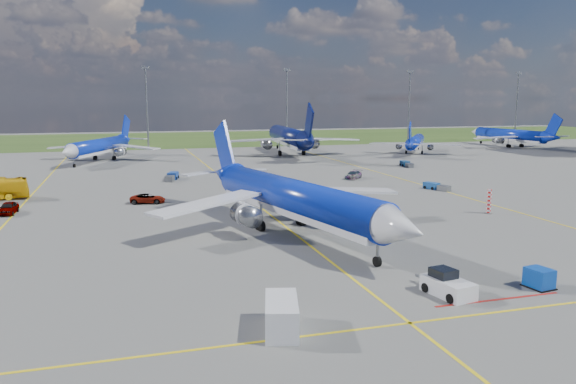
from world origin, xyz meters
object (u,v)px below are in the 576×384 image
object	(u,v)px
baggage_tug_e	(406,164)
uld_container	(539,278)
bg_jet_n	(289,154)
bg_jet_ene	(509,147)
warning_post	(489,201)
service_car_a	(8,208)
service_car_c	(353,175)
baggage_tug_w	(436,187)
bg_jet_nnw	(100,161)
pushback_tug	(447,285)
main_airliner	(294,233)
bg_jet_ne	(415,153)
baggage_tug_c	(172,177)
service_van	(281,315)
service_car_b	(148,199)

from	to	relation	value
baggage_tug_e	uld_container	bearing A→B (deg)	-104.59
bg_jet_n	uld_container	world-z (taller)	bg_jet_n
bg_jet_ene	warning_post	bearing A→B (deg)	47.53
warning_post	service_car_a	bearing A→B (deg)	163.87
service_car_c	baggage_tug_w	world-z (taller)	service_car_c
bg_jet_nnw	pushback_tug	bearing A→B (deg)	-52.61
bg_jet_n	main_airliner	size ratio (longest dim) A/B	1.17
bg_jet_ne	baggage_tug_w	bearing A→B (deg)	98.28
main_airliner	baggage_tug_c	xyz separation A→B (m)	(-8.91, 43.32, 0.56)
bg_jet_ne	service_van	size ratio (longest dim) A/B	7.22
main_airliner	uld_container	distance (m)	25.08
uld_container	baggage_tug_e	size ratio (longest dim) A/B	0.38
service_van	service_car_b	bearing A→B (deg)	111.78
service_car_b	service_car_c	xyz separation A→B (m)	(35.90, 13.96, 0.05)
bg_jet_ne	bg_jet_n	bearing A→B (deg)	23.26
bg_jet_nnw	service_car_c	size ratio (longest dim) A/B	7.68
bg_jet_ene	service_car_b	distance (m)	123.39
bg_jet_ne	service_van	world-z (taller)	bg_jet_ne
baggage_tug_w	bg_jet_n	bearing A→B (deg)	75.54
bg_jet_ene	service_van	size ratio (longest dim) A/B	8.47
bg_jet_ne	baggage_tug_c	world-z (taller)	bg_jet_ne
bg_jet_ene	service_car_b	xyz separation A→B (m)	(-106.14, -62.93, 0.65)
bg_jet_ne	baggage_tug_c	size ratio (longest dim) A/B	5.78
bg_jet_nnw	bg_jet_n	xyz separation A→B (m)	(45.63, 3.18, 0.00)
service_van	baggage_tug_e	world-z (taller)	service_van
pushback_tug	uld_container	size ratio (longest dim) A/B	3.00
service_car_a	bg_jet_ene	bearing A→B (deg)	32.15
bg_jet_ene	service_car_c	world-z (taller)	bg_jet_ene
service_car_c	service_van	bearing A→B (deg)	-73.65
baggage_tug_e	bg_jet_ene	bearing A→B (deg)	40.21
service_van	service_car_a	bearing A→B (deg)	132.05
service_car_a	service_car_b	bearing A→B (deg)	12.55
bg_jet_ne	bg_jet_ene	xyz separation A→B (m)	(36.24, 9.56, 0.00)
bg_jet_nnw	service_car_a	size ratio (longest dim) A/B	8.40
bg_jet_n	baggage_tug_c	world-z (taller)	bg_jet_n
warning_post	pushback_tug	xyz separation A→B (m)	(-20.92, -24.09, -0.76)
bg_jet_nnw	baggage_tug_c	size ratio (longest dim) A/B	6.65
uld_container	service_car_b	world-z (taller)	uld_container
warning_post	bg_jet_ene	distance (m)	105.24
bg_jet_n	bg_jet_ene	xyz separation A→B (m)	(68.48, 3.27, 0.00)
bg_jet_n	baggage_tug_c	size ratio (longest dim) A/B	8.77
bg_jet_nnw	service_car_c	xyz separation A→B (m)	(43.87, -42.52, 0.70)
bg_jet_nnw	bg_jet_ne	bearing A→B (deg)	19.92
pushback_tug	service_car_c	world-z (taller)	pushback_tug
warning_post	service_car_b	xyz separation A→B (m)	(-39.92, 18.85, -0.85)
bg_jet_ne	main_airliner	bearing A→B (deg)	87.65
service_car_a	service_car_c	world-z (taller)	service_car_a
bg_jet_ne	baggage_tug_c	distance (m)	72.26
pushback_tug	baggage_tug_w	world-z (taller)	pushback_tug
service_car_c	baggage_tug_c	xyz separation A→B (m)	(-30.87, 7.57, -0.13)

